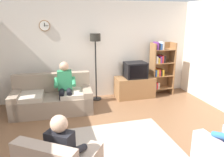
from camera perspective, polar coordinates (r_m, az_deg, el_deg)
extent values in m
plane|color=brown|center=(4.24, 3.23, -16.60)|extent=(12.00, 12.00, 0.00)
cube|color=silver|center=(6.22, -4.34, 7.33)|extent=(6.20, 0.12, 2.70)
cylinder|color=olive|center=(5.97, -17.27, 13.07)|extent=(0.28, 0.03, 0.28)
cylinder|color=white|center=(5.95, -17.27, 13.07)|extent=(0.24, 0.01, 0.24)
cube|color=black|center=(5.95, -17.30, 13.35)|extent=(0.02, 0.01, 0.09)
cube|color=black|center=(5.95, -16.88, 13.10)|extent=(0.11, 0.01, 0.01)
cube|color=gray|center=(5.57, -15.26, -6.45)|extent=(1.94, 0.94, 0.42)
cube|color=gray|center=(5.76, -15.42, -0.95)|extent=(1.91, 0.30, 0.48)
cube|color=gray|center=(5.55, -6.60, -5.27)|extent=(0.26, 0.85, 0.56)
cube|color=gray|center=(5.66, -23.86, -6.15)|extent=(0.26, 0.85, 0.56)
cube|color=#BCAD99|center=(5.42, -10.20, -3.81)|extent=(0.63, 0.71, 0.10)
cube|color=#BCAD99|center=(5.49, -20.71, -4.36)|extent=(0.63, 0.71, 0.10)
cube|color=olive|center=(6.37, 5.94, -2.25)|extent=(1.10, 0.56, 0.60)
cube|color=black|center=(6.59, 5.15, -1.33)|extent=(1.10, 0.04, 0.03)
cube|color=black|center=(6.21, 6.15, 2.24)|extent=(0.60, 0.48, 0.44)
cube|color=black|center=(5.98, 6.99, 1.70)|extent=(0.50, 0.01, 0.36)
cube|color=olive|center=(6.49, 10.47, 2.30)|extent=(0.04, 0.36, 1.55)
cube|color=olive|center=(6.79, 15.36, 2.59)|extent=(0.04, 0.36, 1.55)
cube|color=olive|center=(6.78, 12.30, 2.78)|extent=(0.64, 0.02, 1.55)
cube|color=olive|center=(6.79, 12.67, -2.32)|extent=(0.60, 0.34, 0.02)
cube|color=#2D59A5|center=(6.64, 10.90, -1.78)|extent=(0.05, 0.28, 0.17)
cube|color=red|center=(6.65, 11.32, -1.61)|extent=(0.05, 0.28, 0.20)
cube|color=silver|center=(6.68, 11.69, -1.65)|extent=(0.03, 0.28, 0.18)
cube|color=olive|center=(6.68, 12.87, 0.84)|extent=(0.60, 0.34, 0.02)
cube|color=#2D59A5|center=(6.53, 11.06, 1.55)|extent=(0.04, 0.28, 0.19)
cube|color=gold|center=(6.55, 11.48, 1.62)|extent=(0.05, 0.28, 0.20)
cube|color=red|center=(6.58, 11.96, 1.64)|extent=(0.06, 0.28, 0.20)
cube|color=black|center=(6.61, 12.36, 1.44)|extent=(0.04, 0.28, 0.14)
cube|color=gold|center=(6.63, 12.81, 1.63)|extent=(0.06, 0.28, 0.18)
cube|color=olive|center=(6.59, 13.07, 4.09)|extent=(0.60, 0.34, 0.02)
cube|color=silver|center=(6.44, 11.29, 4.96)|extent=(0.05, 0.28, 0.20)
cube|color=gold|center=(6.48, 11.78, 4.76)|extent=(0.06, 0.28, 0.15)
cube|color=#72338C|center=(6.50, 12.25, 4.94)|extent=(0.04, 0.28, 0.19)
cube|color=red|center=(6.52, 12.72, 5.05)|extent=(0.05, 0.28, 0.21)
cube|color=black|center=(6.55, 13.14, 5.05)|extent=(0.05, 0.28, 0.21)
cube|color=olive|center=(6.53, 13.29, 7.42)|extent=(0.60, 0.34, 0.02)
cube|color=#72338C|center=(6.38, 11.49, 8.42)|extent=(0.05, 0.28, 0.21)
cube|color=black|center=(6.41, 11.88, 8.27)|extent=(0.03, 0.28, 0.18)
cube|color=#2D59A5|center=(6.43, 12.30, 8.24)|extent=(0.06, 0.28, 0.17)
cube|color=silver|center=(6.46, 12.80, 8.44)|extent=(0.05, 0.28, 0.22)
cylinder|color=black|center=(6.26, -4.09, -5.28)|extent=(0.28, 0.28, 0.03)
cylinder|color=black|center=(6.01, -4.25, 2.16)|extent=(0.04, 0.04, 1.70)
cylinder|color=black|center=(5.86, -4.43, 10.74)|extent=(0.28, 0.28, 0.20)
cube|color=#AD9E8E|center=(4.15, 1.02, -17.27)|extent=(2.20, 1.70, 0.01)
cube|color=#338C59|center=(5.43, -12.26, -0.43)|extent=(0.35, 0.22, 0.48)
sphere|color=tan|center=(5.34, -12.48, 3.15)|extent=(0.22, 0.22, 0.22)
cylinder|color=black|center=(5.32, -11.13, -3.41)|extent=(0.15, 0.39, 0.13)
cylinder|color=black|center=(5.33, -13.07, -3.52)|extent=(0.15, 0.39, 0.13)
cylinder|color=black|center=(5.25, -10.92, -6.98)|extent=(0.12, 0.12, 0.52)
cylinder|color=black|center=(5.25, -12.89, -7.09)|extent=(0.12, 0.12, 0.52)
cylinder|color=#338C59|center=(5.34, -10.00, -0.80)|extent=(0.11, 0.34, 0.20)
cylinder|color=#338C59|center=(5.35, -14.49, -1.06)|extent=(0.11, 0.34, 0.20)
cube|color=black|center=(2.97, -13.38, -17.53)|extent=(0.39, 0.36, 0.48)
sphere|color=#D8AD8C|center=(2.81, -13.73, -11.44)|extent=(0.22, 0.22, 0.22)
cylinder|color=#2D334C|center=(3.28, -12.59, -19.02)|extent=(0.33, 0.39, 0.13)
cylinder|color=black|center=(3.16, -15.65, -15.97)|extent=(0.26, 0.32, 0.20)
cylinder|color=black|center=(2.96, -8.67, -17.88)|extent=(0.26, 0.32, 0.20)
cylinder|color=#2D334C|center=(3.81, 26.71, -15.15)|extent=(0.16, 0.39, 0.13)
cylinder|color=#2D334C|center=(4.03, 24.33, -16.69)|extent=(0.12, 0.12, 0.40)
cylinder|color=#2D334C|center=(4.14, 26.22, -15.98)|extent=(0.12, 0.12, 0.40)
cylinder|color=#3372B2|center=(3.57, 26.82, -13.24)|extent=(0.11, 0.34, 0.20)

